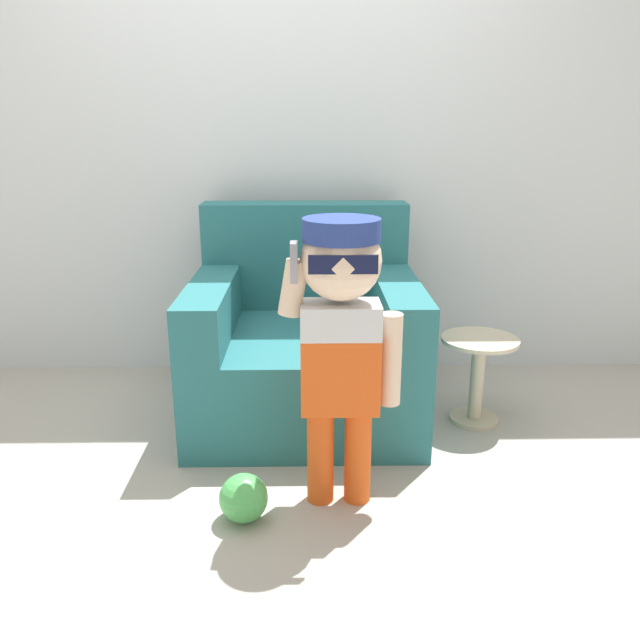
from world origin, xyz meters
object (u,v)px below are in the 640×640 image
at_px(person_child, 341,321).
at_px(side_table, 478,371).
at_px(armchair, 305,342).
at_px(toy_ball, 244,498).

xyz_separation_m(person_child, side_table, (0.66, 0.63, -0.44)).
bearing_deg(side_table, person_child, -136.35).
distance_m(armchair, toy_ball, 0.97).
bearing_deg(side_table, armchair, 168.20).
height_order(person_child, toy_ball, person_child).
bearing_deg(person_child, side_table, 43.65).
xyz_separation_m(person_child, toy_ball, (-0.34, -0.12, -0.61)).
bearing_deg(armchair, person_child, -80.80).
bearing_deg(person_child, armchair, 99.20).
height_order(armchair, toy_ball, armchair).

